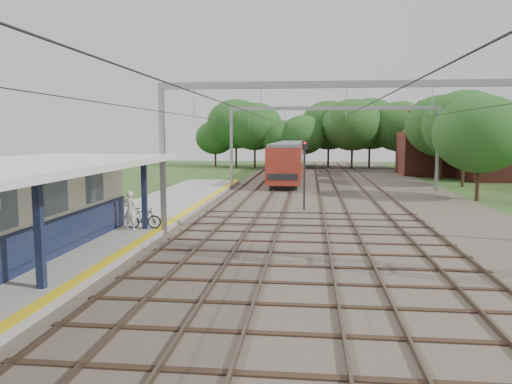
{
  "coord_description": "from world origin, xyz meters",
  "views": [
    {
      "loc": [
        1.68,
        -7.09,
        4.72
      ],
      "look_at": [
        -1.21,
        19.57,
        1.6
      ],
      "focal_mm": 35.0,
      "sensor_mm": 36.0,
      "label": 1
    }
  ],
  "objects_px": {
    "person": "(130,210)",
    "bicycle": "(143,218)",
    "train": "(291,157)",
    "signal_post": "(305,167)"
  },
  "relations": [
    {
      "from": "person",
      "to": "bicycle",
      "type": "distance_m",
      "value": 0.73
    },
    {
      "from": "train",
      "to": "signal_post",
      "type": "bearing_deg",
      "value": -86.14
    },
    {
      "from": "signal_post",
      "to": "train",
      "type": "bearing_deg",
      "value": 103.8
    },
    {
      "from": "bicycle",
      "to": "person",
      "type": "bearing_deg",
      "value": 118.91
    },
    {
      "from": "person",
      "to": "signal_post",
      "type": "relative_size",
      "value": 0.42
    },
    {
      "from": "bicycle",
      "to": "signal_post",
      "type": "relative_size",
      "value": 0.38
    },
    {
      "from": "train",
      "to": "bicycle",
      "type": "bearing_deg",
      "value": -98.7
    },
    {
      "from": "bicycle",
      "to": "train",
      "type": "height_order",
      "value": "train"
    },
    {
      "from": "person",
      "to": "train",
      "type": "xyz_separation_m",
      "value": [
        5.96,
        36.11,
        0.86
      ]
    },
    {
      "from": "bicycle",
      "to": "signal_post",
      "type": "xyz_separation_m",
      "value": [
        7.32,
        8.33,
        1.86
      ]
    }
  ]
}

